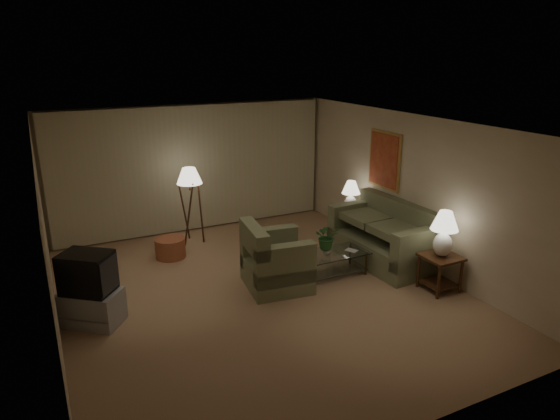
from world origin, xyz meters
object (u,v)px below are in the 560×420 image
at_px(table_lamp_near, 444,230).
at_px(vase, 327,250).
at_px(armchair, 277,262).
at_px(sofa, 381,239).
at_px(floor_lamp, 191,204).
at_px(ottoman, 170,248).
at_px(table_lamp_far, 351,193).
at_px(side_table_far, 350,221).
at_px(coffee_table, 334,260).
at_px(side_table_near, 440,266).
at_px(crt_tv, 87,273).
at_px(tv_cabinet, 91,307).

relative_size(table_lamp_near, vase, 4.59).
xyz_separation_m(armchair, table_lamp_near, (2.31, -1.29, 0.61)).
xyz_separation_m(sofa, floor_lamp, (-2.83, 2.51, 0.37)).
bearing_deg(armchair, ottoman, 39.65).
xyz_separation_m(table_lamp_near, table_lamp_far, (-0.00, 2.60, -0.07)).
xyz_separation_m(side_table_far, table_lamp_far, (0.00, -0.00, 0.59)).
xyz_separation_m(coffee_table, vase, (-0.15, -0.00, 0.22)).
xyz_separation_m(side_table_near, ottoman, (-3.58, 3.29, -0.23)).
bearing_deg(side_table_near, crt_tv, 164.81).
bearing_deg(table_lamp_near, sofa, 96.34).
xyz_separation_m(table_lamp_near, vase, (-1.39, 1.25, -0.55)).
xyz_separation_m(sofa, vase, (-1.24, -0.10, 0.05)).
height_order(sofa, vase, sofa).
bearing_deg(side_table_far, floor_lamp, 157.06).
bearing_deg(sofa, vase, -88.45).
relative_size(sofa, vase, 12.91).
bearing_deg(table_lamp_near, coffee_table, 134.66).
height_order(sofa, floor_lamp, floor_lamp).
distance_m(side_table_near, crt_tv, 5.40).
bearing_deg(side_table_near, ottoman, 137.42).
xyz_separation_m(table_lamp_far, floor_lamp, (-2.98, 1.26, -0.16)).
height_order(crt_tv, vase, crt_tv).
bearing_deg(sofa, armchair, -91.54).
bearing_deg(crt_tv, ottoman, 87.48).
height_order(side_table_near, table_lamp_far, table_lamp_far).
distance_m(table_lamp_far, floor_lamp, 3.23).
bearing_deg(tv_cabinet, sofa, 37.60).
xyz_separation_m(side_table_far, coffee_table, (-1.24, -1.35, -0.11)).
height_order(sofa, side_table_near, sofa).
xyz_separation_m(armchair, table_lamp_far, (2.31, 1.31, 0.54)).
xyz_separation_m(side_table_near, table_lamp_far, (-0.00, 2.60, 0.56)).
bearing_deg(side_table_near, tv_cabinet, 164.81).
relative_size(sofa, side_table_far, 3.54).
relative_size(table_lamp_far, coffee_table, 0.55).
bearing_deg(side_table_far, table_lamp_near, -90.00).
bearing_deg(tv_cabinet, vase, 35.87).
xyz_separation_m(armchair, coffee_table, (1.08, -0.04, -0.16)).
relative_size(coffee_table, vase, 7.09).
bearing_deg(side_table_near, floor_lamp, 127.63).
relative_size(coffee_table, floor_lamp, 0.75).
bearing_deg(side_table_near, coffee_table, 134.66).
relative_size(table_lamp_near, tv_cabinet, 0.78).
height_order(side_table_far, floor_lamp, floor_lamp).
xyz_separation_m(tv_cabinet, floor_lamp, (2.22, 2.45, 0.56)).
distance_m(floor_lamp, ottoman, 1.04).
distance_m(side_table_near, coffee_table, 1.76).
distance_m(sofa, floor_lamp, 3.80).
bearing_deg(tv_cabinet, table_lamp_near, 23.11).
bearing_deg(table_lamp_near, vase, 137.94).
relative_size(crt_tv, floor_lamp, 0.53).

